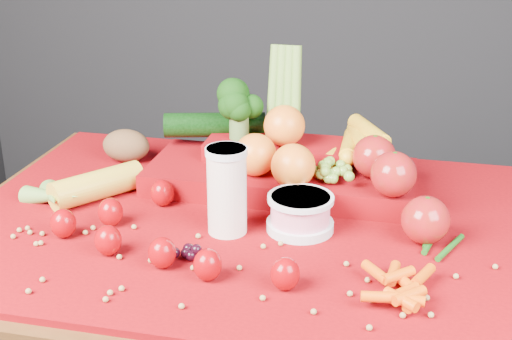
% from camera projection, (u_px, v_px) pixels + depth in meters
% --- Properties ---
extents(table, '(1.10, 0.80, 0.75)m').
position_uv_depth(table, '(254.00, 271.00, 1.32)').
color(table, '#3B1F0D').
rests_on(table, ground).
extents(red_cloth, '(1.05, 0.75, 0.01)m').
position_uv_depth(red_cloth, '(254.00, 222.00, 1.29)').
color(red_cloth, '#800408').
rests_on(red_cloth, table).
extents(milk_glass, '(0.07, 0.07, 0.15)m').
position_uv_depth(milk_glass, '(227.00, 187.00, 1.21)').
color(milk_glass, beige).
rests_on(milk_glass, red_cloth).
extents(yogurt_bowl, '(0.12, 0.12, 0.06)m').
position_uv_depth(yogurt_bowl, '(300.00, 212.00, 1.23)').
color(yogurt_bowl, silver).
rests_on(yogurt_bowl, red_cloth).
extents(strawberry_scatter, '(0.48, 0.28, 0.05)m').
position_uv_depth(strawberry_scatter, '(143.00, 228.00, 1.19)').
color(strawberry_scatter, '#940406').
rests_on(strawberry_scatter, red_cloth).
extents(dark_grape_cluster, '(0.06, 0.05, 0.03)m').
position_uv_depth(dark_grape_cluster, '(186.00, 253.00, 1.14)').
color(dark_grape_cluster, black).
rests_on(dark_grape_cluster, red_cloth).
extents(soybean_scatter, '(0.84, 0.24, 0.01)m').
position_uv_depth(soybean_scatter, '(224.00, 272.00, 1.10)').
color(soybean_scatter, '#9F8144').
rests_on(soybean_scatter, red_cloth).
extents(corn_ear, '(0.27, 0.26, 0.06)m').
position_uv_depth(corn_ear, '(66.00, 193.00, 1.34)').
color(corn_ear, gold).
rests_on(corn_ear, red_cloth).
extents(potato, '(0.10, 0.08, 0.07)m').
position_uv_depth(potato, '(126.00, 146.00, 1.54)').
color(potato, brown).
rests_on(potato, red_cloth).
extents(baby_carrot_pile, '(0.17, 0.18, 0.03)m').
position_uv_depth(baby_carrot_pile, '(408.00, 287.00, 1.04)').
color(baby_carrot_pile, '#DA4C07').
rests_on(baby_carrot_pile, red_cloth).
extents(green_bean_pile, '(0.14, 0.12, 0.01)m').
position_uv_depth(green_bean_pile, '(439.00, 238.00, 1.21)').
color(green_bean_pile, '#165012').
rests_on(green_bean_pile, red_cloth).
extents(produce_mound, '(0.59, 0.36, 0.27)m').
position_uv_depth(produce_mound, '(294.00, 160.00, 1.39)').
color(produce_mound, '#800408').
rests_on(produce_mound, red_cloth).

